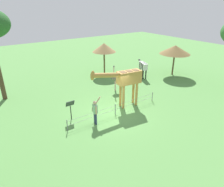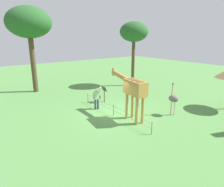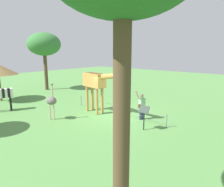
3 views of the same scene
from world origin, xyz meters
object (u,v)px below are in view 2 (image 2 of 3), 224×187
(visitor, at_px, (97,97))
(tree_northeast, at_px, (29,23))
(tree_east, at_px, (134,33))
(info_sign, at_px, (104,91))
(ostrich, at_px, (173,99))
(giraffe, at_px, (132,88))

(visitor, bearing_deg, tree_northeast, 15.41)
(tree_northeast, bearing_deg, tree_east, -111.58)
(visitor, height_order, info_sign, visitor)
(visitor, distance_m, tree_east, 9.49)
(visitor, distance_m, info_sign, 1.71)
(ostrich, relative_size, tree_northeast, 0.29)
(tree_east, xyz_separation_m, info_sign, (-3.03, 5.83, -4.61))
(ostrich, relative_size, tree_east, 0.34)
(visitor, bearing_deg, info_sign, -53.33)
(giraffe, distance_m, info_sign, 4.17)
(giraffe, xyz_separation_m, info_sign, (3.97, -0.57, -1.14))
(ostrich, height_order, info_sign, ostrich)
(ostrich, bearing_deg, info_sign, 23.24)
(giraffe, xyz_separation_m, tree_east, (7.00, -6.40, 3.47))
(visitor, bearing_deg, tree_east, -60.65)
(tree_northeast, xyz_separation_m, info_sign, (-6.73, -3.51, -5.39))
(tree_east, xyz_separation_m, tree_northeast, (3.70, 9.35, 0.78))
(ostrich, xyz_separation_m, info_sign, (5.10, 2.19, -0.23))
(giraffe, xyz_separation_m, tree_northeast, (10.70, 2.94, 4.25))
(tree_east, bearing_deg, visitor, 119.35)
(info_sign, bearing_deg, visitor, 126.67)
(giraffe, relative_size, ostrich, 1.69)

